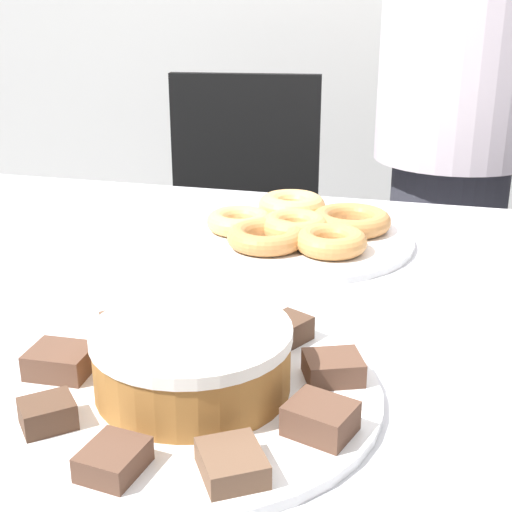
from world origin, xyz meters
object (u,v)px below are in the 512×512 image
(plate_cake, at_px, (193,392))
(plate_donuts, at_px, (294,239))
(frosted_cake, at_px, (192,358))
(person_standing, at_px, (455,132))
(office_chair_left, at_px, (238,265))

(plate_cake, bearing_deg, plate_donuts, 90.01)
(plate_cake, relative_size, frosted_cake, 1.91)
(frosted_cake, bearing_deg, plate_donuts, 90.01)
(person_standing, xyz_separation_m, plate_donuts, (-0.23, -0.68, -0.06))
(office_chair_left, bearing_deg, person_standing, -4.03)
(person_standing, distance_m, plate_cake, 1.17)
(office_chair_left, bearing_deg, plate_cake, -83.43)
(plate_donuts, relative_size, frosted_cake, 1.95)
(plate_donuts, bearing_deg, person_standing, 70.90)
(plate_cake, distance_m, plate_donuts, 0.47)
(person_standing, height_order, plate_cake, person_standing)
(person_standing, distance_m, plate_donuts, 0.72)
(person_standing, distance_m, frosted_cake, 1.17)
(plate_donuts, bearing_deg, office_chair_left, 113.52)
(office_chair_left, xyz_separation_m, plate_cake, (0.28, -1.11, 0.31))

